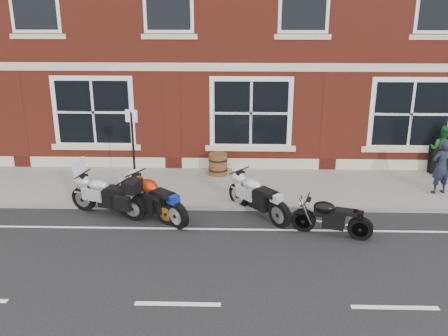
{
  "coord_description": "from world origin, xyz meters",
  "views": [
    {
      "loc": [
        1.08,
        -10.92,
        5.36
      ],
      "look_at": [
        0.73,
        1.6,
        1.12
      ],
      "focal_mm": 40.0,
      "sensor_mm": 36.0,
      "label": 1
    }
  ],
  "objects_px": {
    "pedestrian_left": "(441,167)",
    "pedestrian_right": "(442,150)",
    "moto_touring_silver": "(106,193)",
    "moto_naked_black": "(330,216)",
    "moto_sport_red": "(156,197)",
    "moto_sport_black": "(145,199)",
    "a_board_sign": "(439,160)",
    "barrel_planter": "(218,164)",
    "parking_sign": "(133,146)",
    "moto_sport_silver": "(259,195)"
  },
  "relations": [
    {
      "from": "moto_sport_black",
      "to": "a_board_sign",
      "type": "relative_size",
      "value": 2.0
    },
    {
      "from": "a_board_sign",
      "to": "pedestrian_right",
      "type": "bearing_deg",
      "value": -6.01
    },
    {
      "from": "moto_touring_silver",
      "to": "barrel_planter",
      "type": "bearing_deg",
      "value": -22.22
    },
    {
      "from": "moto_sport_red",
      "to": "moto_sport_silver",
      "type": "height_order",
      "value": "moto_sport_red"
    },
    {
      "from": "pedestrian_left",
      "to": "barrel_planter",
      "type": "bearing_deg",
      "value": -27.77
    },
    {
      "from": "pedestrian_left",
      "to": "pedestrian_right",
      "type": "distance_m",
      "value": 1.77
    },
    {
      "from": "barrel_planter",
      "to": "parking_sign",
      "type": "relative_size",
      "value": 0.28
    },
    {
      "from": "pedestrian_left",
      "to": "parking_sign",
      "type": "relative_size",
      "value": 0.64
    },
    {
      "from": "moto_sport_red",
      "to": "pedestrian_left",
      "type": "height_order",
      "value": "pedestrian_left"
    },
    {
      "from": "a_board_sign",
      "to": "parking_sign",
      "type": "relative_size",
      "value": 0.37
    },
    {
      "from": "moto_touring_silver",
      "to": "moto_sport_red",
      "type": "height_order",
      "value": "moto_touring_silver"
    },
    {
      "from": "pedestrian_right",
      "to": "barrel_planter",
      "type": "xyz_separation_m",
      "value": [
        -7.0,
        -0.23,
        -0.45
      ]
    },
    {
      "from": "moto_sport_red",
      "to": "a_board_sign",
      "type": "xyz_separation_m",
      "value": [
        8.4,
        3.36,
        -0.03
      ]
    },
    {
      "from": "moto_sport_silver",
      "to": "moto_sport_black",
      "type": "bearing_deg",
      "value": 145.26
    },
    {
      "from": "barrel_planter",
      "to": "a_board_sign",
      "type": "bearing_deg",
      "value": 2.03
    },
    {
      "from": "moto_touring_silver",
      "to": "moto_naked_black",
      "type": "height_order",
      "value": "moto_touring_silver"
    },
    {
      "from": "moto_sport_black",
      "to": "moto_sport_silver",
      "type": "bearing_deg",
      "value": -56.84
    },
    {
      "from": "moto_sport_silver",
      "to": "moto_touring_silver",
      "type": "bearing_deg",
      "value": 141.3
    },
    {
      "from": "parking_sign",
      "to": "moto_sport_red",
      "type": "bearing_deg",
      "value": -47.06
    },
    {
      "from": "pedestrian_right",
      "to": "moto_touring_silver",
      "type": "bearing_deg",
      "value": 57.5
    },
    {
      "from": "moto_sport_silver",
      "to": "pedestrian_left",
      "type": "relative_size",
      "value": 1.2
    },
    {
      "from": "moto_sport_silver",
      "to": "barrel_planter",
      "type": "height_order",
      "value": "moto_sport_silver"
    },
    {
      "from": "moto_touring_silver",
      "to": "a_board_sign",
      "type": "xyz_separation_m",
      "value": [
        9.73,
        3.15,
        -0.03
      ]
    },
    {
      "from": "moto_naked_black",
      "to": "parking_sign",
      "type": "height_order",
      "value": "parking_sign"
    },
    {
      "from": "moto_sport_silver",
      "to": "moto_naked_black",
      "type": "xyz_separation_m",
      "value": [
        1.66,
        -1.06,
        -0.09
      ]
    },
    {
      "from": "moto_sport_red",
      "to": "moto_sport_black",
      "type": "bearing_deg",
      "value": 130.55
    },
    {
      "from": "moto_sport_silver",
      "to": "a_board_sign",
      "type": "relative_size",
      "value": 2.08
    },
    {
      "from": "a_board_sign",
      "to": "moto_naked_black",
      "type": "bearing_deg",
      "value": -125.28
    },
    {
      "from": "moto_touring_silver",
      "to": "moto_naked_black",
      "type": "distance_m",
      "value": 5.72
    },
    {
      "from": "moto_sport_black",
      "to": "parking_sign",
      "type": "bearing_deg",
      "value": 49.42
    },
    {
      "from": "parking_sign",
      "to": "moto_sport_black",
      "type": "bearing_deg",
      "value": -56.99
    },
    {
      "from": "pedestrian_left",
      "to": "barrel_planter",
      "type": "height_order",
      "value": "pedestrian_left"
    },
    {
      "from": "moto_sport_red",
      "to": "moto_sport_silver",
      "type": "xyz_separation_m",
      "value": [
        2.62,
        0.22,
        -0.01
      ]
    },
    {
      "from": "moto_sport_red",
      "to": "pedestrian_left",
      "type": "distance_m",
      "value": 7.99
    },
    {
      "from": "moto_naked_black",
      "to": "barrel_planter",
      "type": "height_order",
      "value": "moto_naked_black"
    },
    {
      "from": "moto_sport_red",
      "to": "moto_sport_silver",
      "type": "bearing_deg",
      "value": -43.12
    },
    {
      "from": "pedestrian_left",
      "to": "pedestrian_right",
      "type": "bearing_deg",
      "value": -127.01
    },
    {
      "from": "parking_sign",
      "to": "pedestrian_right",
      "type": "bearing_deg",
      "value": 24.56
    },
    {
      "from": "pedestrian_left",
      "to": "parking_sign",
      "type": "height_order",
      "value": "parking_sign"
    },
    {
      "from": "a_board_sign",
      "to": "barrel_planter",
      "type": "bearing_deg",
      "value": -168.84
    },
    {
      "from": "moto_sport_black",
      "to": "moto_sport_silver",
      "type": "distance_m",
      "value": 2.93
    },
    {
      "from": "moto_touring_silver",
      "to": "moto_naked_black",
      "type": "relative_size",
      "value": 1.14
    },
    {
      "from": "moto_sport_silver",
      "to": "barrel_planter",
      "type": "bearing_deg",
      "value": 72.98
    },
    {
      "from": "barrel_planter",
      "to": "moto_naked_black",
      "type": "bearing_deg",
      "value": -54.46
    },
    {
      "from": "moto_naked_black",
      "to": "pedestrian_right",
      "type": "bearing_deg",
      "value": -26.56
    },
    {
      "from": "barrel_planter",
      "to": "parking_sign",
      "type": "distance_m",
      "value": 3.05
    },
    {
      "from": "moto_naked_black",
      "to": "parking_sign",
      "type": "xyz_separation_m",
      "value": [
        -5.09,
        2.23,
        1.02
      ]
    },
    {
      "from": "a_board_sign",
      "to": "barrel_planter",
      "type": "relative_size",
      "value": 1.33
    },
    {
      "from": "moto_sport_silver",
      "to": "barrel_planter",
      "type": "relative_size",
      "value": 2.78
    },
    {
      "from": "pedestrian_left",
      "to": "pedestrian_right",
      "type": "height_order",
      "value": "pedestrian_right"
    }
  ]
}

